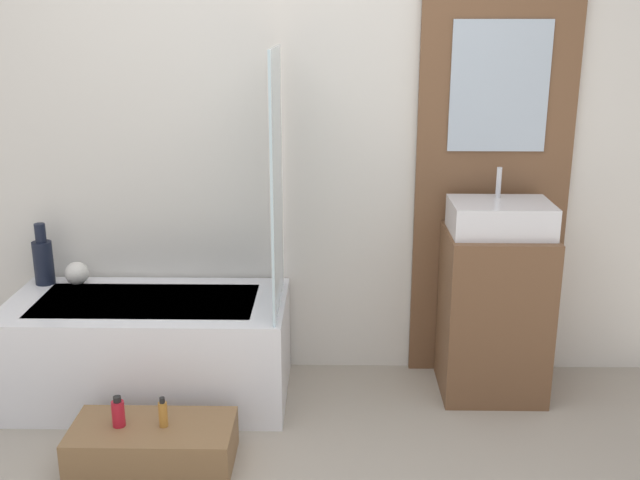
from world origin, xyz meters
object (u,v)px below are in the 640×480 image
object	(u,v)px
wooden_step_bench	(153,444)
bottle_soap_secondary	(163,413)
bathtub	(150,348)
vase_tall_dark	(43,259)
vase_round_light	(77,273)
bottle_soap_primary	(118,413)
sink	(501,217)

from	to	relation	value
wooden_step_bench	bottle_soap_secondary	bearing A→B (deg)	0.00
bathtub	vase_tall_dark	bearing A→B (deg)	158.06
wooden_step_bench	vase_tall_dark	size ratio (longest dim) A/B	2.14
vase_round_light	bottle_soap_secondary	world-z (taller)	vase_round_light
bathtub	bottle_soap_secondary	bearing A→B (deg)	-71.74
bottle_soap_primary	bottle_soap_secondary	xyz separation A→B (m)	(0.18, 0.00, -0.00)
wooden_step_bench	sink	xyz separation A→B (m)	(1.53, 0.67, 0.80)
sink	vase_round_light	world-z (taller)	sink
vase_tall_dark	bottle_soap_primary	world-z (taller)	vase_tall_dark
sink	vase_tall_dark	distance (m)	2.25
bottle_soap_primary	bottle_soap_secondary	bearing A→B (deg)	0.00
vase_tall_dark	bottle_soap_primary	xyz separation A→B (m)	(0.57, -0.81, -0.39)
vase_round_light	bottle_soap_secondary	size ratio (longest dim) A/B	0.90
vase_round_light	bottle_soap_secondary	bearing A→B (deg)	-53.53
bottle_soap_primary	vase_tall_dark	bearing A→B (deg)	125.26
sink	bottle_soap_primary	world-z (taller)	sink
bathtub	vase_tall_dark	xyz separation A→B (m)	(-0.56, 0.23, 0.37)
bottle_soap_primary	wooden_step_bench	bearing A→B (deg)	0.00
sink	bottle_soap_secondary	distance (m)	1.75
sink	vase_round_light	size ratio (longest dim) A/B	3.98
wooden_step_bench	vase_round_light	world-z (taller)	vase_round_light
vase_tall_dark	bottle_soap_primary	bearing A→B (deg)	-54.74
sink	bottle_soap_secondary	world-z (taller)	sink
wooden_step_bench	bottle_soap_secondary	world-z (taller)	bottle_soap_secondary
vase_tall_dark	vase_round_light	distance (m)	0.18
wooden_step_bench	vase_round_light	distance (m)	1.07
vase_round_light	bathtub	bearing A→B (deg)	-28.61
wooden_step_bench	bathtub	bearing A→B (deg)	103.66
vase_tall_dark	vase_round_light	bearing A→B (deg)	-3.53
vase_round_light	sink	bearing A→B (deg)	-3.50
vase_round_light	bottle_soap_secondary	xyz separation A→B (m)	(0.59, -0.80, -0.33)
vase_tall_dark	bottle_soap_secondary	size ratio (longest dim) A/B	2.40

